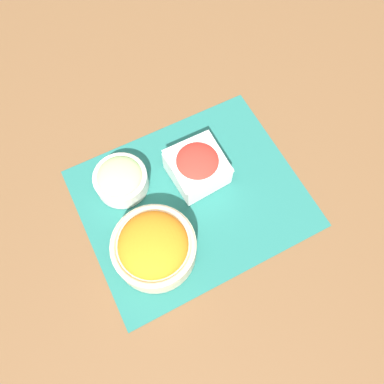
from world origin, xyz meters
name	(u,v)px	position (x,y,z in m)	size (l,w,h in m)	color
ground_plane	(192,198)	(0.00, 0.00, 0.00)	(3.00, 3.00, 0.00)	brown
placemat	(192,198)	(0.00, 0.00, 0.00)	(0.47, 0.38, 0.00)	#236B60
tomato_bowl	(197,166)	(-0.04, -0.04, 0.05)	(0.12, 0.12, 0.08)	white
cucumber_bowl	(121,179)	(0.12, -0.10, 0.04)	(0.11, 0.11, 0.06)	silver
carrot_bowl	(154,247)	(0.12, 0.08, 0.05)	(0.17, 0.17, 0.09)	beige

